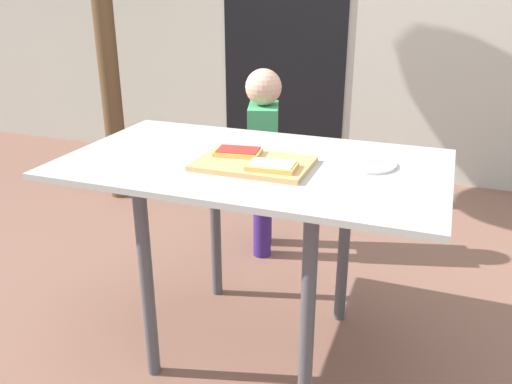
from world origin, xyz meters
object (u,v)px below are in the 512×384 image
object	(u,v)px
plate_white_right	(366,164)
garden_hose_coil	(79,162)
cutting_board	(254,164)
pizza_slice_far_left	(238,152)
child_left	(263,151)
pizza_slice_near_right	(272,166)
dining_table	(253,188)

from	to	relation	value
plate_white_right	garden_hose_coil	size ratio (longest dim) A/B	0.61
cutting_board	plate_white_right	size ratio (longest dim) A/B	1.89
garden_hose_coil	cutting_board	bearing A→B (deg)	-38.43
pizza_slice_far_left	plate_white_right	distance (m)	0.43
cutting_board	child_left	distance (m)	0.87
pizza_slice_near_right	child_left	world-z (taller)	child_left
plate_white_right	child_left	xyz separation A→B (m)	(-0.60, 0.67, -0.21)
pizza_slice_near_right	plate_white_right	world-z (taller)	pizza_slice_near_right
dining_table	pizza_slice_near_right	size ratio (longest dim) A/B	8.01
dining_table	plate_white_right	size ratio (longest dim) A/B	6.52
pizza_slice_far_left	garden_hose_coil	bearing A→B (deg)	141.43
pizza_slice_near_right	pizza_slice_far_left	size ratio (longest dim) A/B	0.96
pizza_slice_near_right	pizza_slice_far_left	bearing A→B (deg)	146.97
dining_table	garden_hose_coil	bearing A→B (deg)	142.16
dining_table	garden_hose_coil	distance (m)	2.64
dining_table	pizza_slice_near_right	xyz separation A→B (m)	(0.10, -0.10, 0.12)
dining_table	pizza_slice_far_left	size ratio (longest dim) A/B	7.73
dining_table	child_left	world-z (taller)	child_left
dining_table	pizza_slice_far_left	xyz separation A→B (m)	(-0.06, 0.00, 0.12)
dining_table	garden_hose_coil	size ratio (longest dim) A/B	3.99
cutting_board	plate_white_right	distance (m)	0.37
plate_white_right	garden_hose_coil	world-z (taller)	plate_white_right
pizza_slice_near_right	dining_table	bearing A→B (deg)	135.32
dining_table	pizza_slice_near_right	bearing A→B (deg)	-44.68
cutting_board	plate_white_right	bearing A→B (deg)	21.54
child_left	cutting_board	bearing A→B (deg)	-72.70
cutting_board	dining_table	bearing A→B (deg)	111.81
pizza_slice_near_right	child_left	size ratio (longest dim) A/B	0.17
child_left	dining_table	bearing A→B (deg)	-73.00
cutting_board	child_left	xyz separation A→B (m)	(-0.25, 0.81, -0.22)
pizza_slice_near_right	garden_hose_coil	bearing A→B (deg)	141.81
pizza_slice_far_left	child_left	distance (m)	0.81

